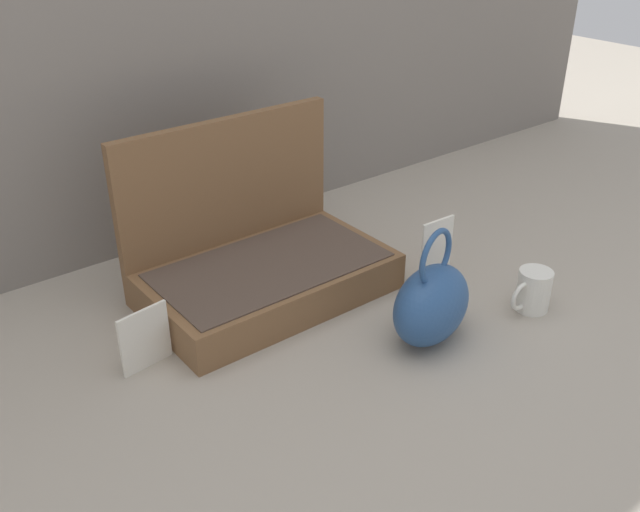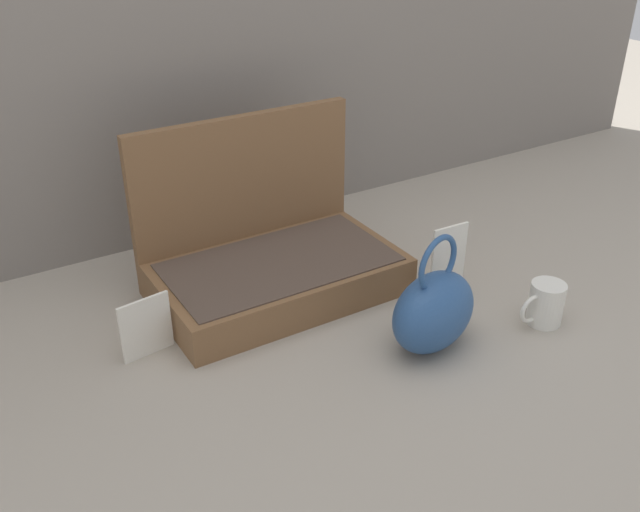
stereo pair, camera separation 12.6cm
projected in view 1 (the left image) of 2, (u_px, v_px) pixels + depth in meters
The scene contains 6 objects.
ground_plane at pixel (306, 342), 1.36m from camera, with size 6.00×6.00×0.00m, color #9E9384.
open_suitcase at pixel (259, 259), 1.49m from camera, with size 0.51×0.31×0.36m.
teal_pouch_handbag at pixel (431, 303), 1.33m from camera, with size 0.22×0.17×0.24m.
coffee_mug at pixel (533, 291), 1.44m from camera, with size 0.11×0.07×0.09m.
info_card_left at pixel (145, 339), 1.26m from camera, with size 0.10×0.01×0.12m, color silver.
poster_card_right at pixel (436, 255), 1.49m from camera, with size 0.09×0.01×0.17m, color white.
Camera 1 is at (-0.66, -0.89, 0.80)m, focal length 39.10 mm.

